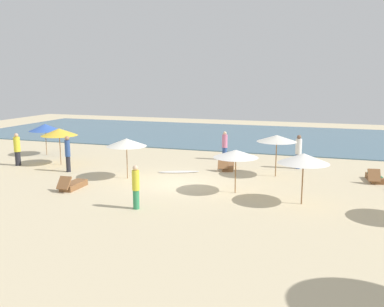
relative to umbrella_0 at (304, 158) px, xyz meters
The scene contains 17 objects.
ground_plane 6.47m from the umbrella_0, 165.66° to the left, with size 60.00×60.00×0.00m, color beige.
ocean_water 19.57m from the umbrella_0, 107.92° to the left, with size 48.00×16.00×0.06m, color #476B7F.
umbrella_0 is the anchor object (origin of this frame).
umbrella_1 3.05m from the umbrella_0, 164.75° to the left, with size 2.00×2.00×1.95m.
umbrella_2 17.73m from the umbrella_0, 161.00° to the left, with size 2.06×2.06×2.07m.
umbrella_3 14.47m from the umbrella_0, 166.02° to the left, with size 2.10×2.10×2.15m.
umbrella_5 8.91m from the umbrella_0, 169.14° to the left, with size 2.03×2.03×2.06m.
umbrella_6 4.82m from the umbrella_0, 109.91° to the left, with size 2.05×2.05×2.17m.
lounger_0 7.16m from the umbrella_0, 129.25° to the left, with size 0.88×1.75×0.71m.
lounger_1 10.43m from the umbrella_0, behind, with size 0.65×1.70×0.70m.
lounger_3 6.19m from the umbrella_0, 57.82° to the left, with size 0.81×1.71×0.73m.
person_0 12.69m from the umbrella_0, behind, with size 0.40×0.40×1.97m.
person_1 9.62m from the umbrella_0, 123.22° to the left, with size 0.47×0.47×1.78m.
person_2 16.47m from the umbrella_0, behind, with size 0.51×0.51×1.90m.
person_3 6.77m from the umbrella_0, 156.18° to the right, with size 0.31×0.31×1.75m.
person_4 6.93m from the umbrella_0, 95.76° to the left, with size 0.45×0.45×1.91m.
surfboard 7.94m from the umbrella_0, 150.66° to the left, with size 2.24×1.28×0.07m.
Camera 1 is at (6.97, -18.62, 5.16)m, focal length 39.35 mm.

